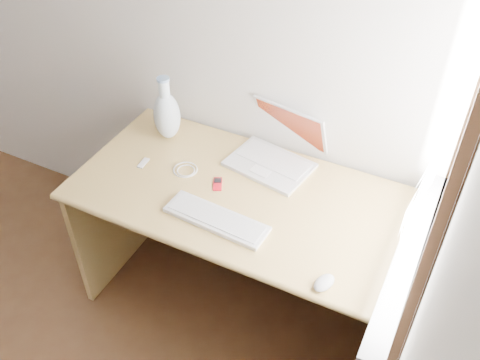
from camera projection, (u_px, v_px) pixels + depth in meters
The scene contains 9 objects.
window at pixel (454, 149), 1.54m from camera, with size 0.11×0.99×1.10m.
desk at pixel (250, 217), 2.39m from camera, with size 1.40×0.70×0.74m.
laptop at pixel (274, 151), 2.32m from camera, with size 0.38×0.34×0.24m.
external_keyboard at pixel (216, 219), 2.07m from camera, with size 0.43×0.15×0.02m.
mouse at pixel (324, 283), 1.83m from camera, with size 0.06×0.09×0.03m, color silver.
ipod at pixel (218, 184), 2.23m from camera, with size 0.07×0.09×0.01m.
cable_coil at pixel (185, 170), 2.30m from camera, with size 0.11×0.11×0.01m, color white.
remote at pixel (143, 163), 2.34m from camera, with size 0.03×0.07×0.01m, color white.
vase at pixel (167, 114), 2.40m from camera, with size 0.12×0.12×0.31m.
Camera 1 is at (1.71, -0.07, 2.22)m, focal length 40.00 mm.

